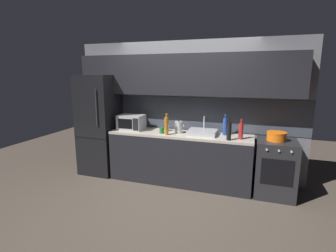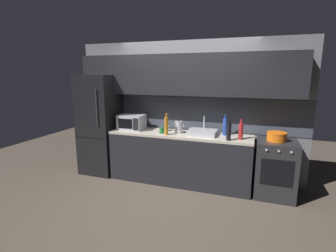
{
  "view_description": "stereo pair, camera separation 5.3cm",
  "coord_description": "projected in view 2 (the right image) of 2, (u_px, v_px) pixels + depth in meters",
  "views": [
    {
      "loc": [
        1.19,
        -3.24,
        1.91
      ],
      "look_at": [
        -0.22,
        0.9,
        1.01
      ],
      "focal_mm": 27.05,
      "sensor_mm": 36.0,
      "label": 1
    },
    {
      "loc": [
        1.24,
        -3.22,
        1.91
      ],
      "look_at": [
        -0.22,
        0.9,
        1.01
      ],
      "focal_mm": 27.05,
      "sensor_mm": 36.0,
      "label": 2
    }
  ],
  "objects": [
    {
      "name": "wine_bottle_blue",
      "position": [
        225.0,
        126.0,
        4.25
      ],
      "size": [
        0.07,
        0.07,
        0.35
      ],
      "color": "#234299",
      "rests_on": "counter_run"
    },
    {
      "name": "cooking_pot",
      "position": [
        277.0,
        137.0,
        3.89
      ],
      "size": [
        0.29,
        0.29,
        0.14
      ],
      "color": "orange",
      "rests_on": "oven_range"
    },
    {
      "name": "sink_basin",
      "position": [
        202.0,
        132.0,
        4.31
      ],
      "size": [
        0.48,
        0.38,
        0.3
      ],
      "color": "#ADAFB5",
      "rests_on": "counter_run"
    },
    {
      "name": "wine_bottle_amber",
      "position": [
        166.0,
        126.0,
        4.28
      ],
      "size": [
        0.07,
        0.07,
        0.37
      ],
      "color": "#B27019",
      "rests_on": "counter_run"
    },
    {
      "name": "refrigerator",
      "position": [
        100.0,
        124.0,
        4.93
      ],
      "size": [
        0.68,
        0.69,
        1.9
      ],
      "color": "black",
      "rests_on": "ground"
    },
    {
      "name": "back_wall",
      "position": [
        185.0,
        95.0,
        4.56
      ],
      "size": [
        4.22,
        0.44,
        2.5
      ],
      "color": "slate",
      "rests_on": "ground"
    },
    {
      "name": "counter_run",
      "position": [
        179.0,
        158.0,
        4.5
      ],
      "size": [
        2.48,
        0.6,
        0.9
      ],
      "color": "black",
      "rests_on": "ground"
    },
    {
      "name": "oven_range",
      "position": [
        275.0,
        169.0,
        3.99
      ],
      "size": [
        0.6,
        0.62,
        0.9
      ],
      "color": "#232326",
      "rests_on": "ground"
    },
    {
      "name": "wine_bottle_red",
      "position": [
        241.0,
        131.0,
        3.98
      ],
      "size": [
        0.07,
        0.07,
        0.33
      ],
      "color": "#A82323",
      "rests_on": "counter_run"
    },
    {
      "name": "kettle",
      "position": [
        179.0,
        127.0,
        4.41
      ],
      "size": [
        0.17,
        0.14,
        0.23
      ],
      "color": "#B7BABF",
      "rests_on": "counter_run"
    },
    {
      "name": "mug_green",
      "position": [
        162.0,
        130.0,
        4.4
      ],
      "size": [
        0.08,
        0.08,
        0.1
      ],
      "primitive_type": "cylinder",
      "color": "#1E6B2D",
      "rests_on": "counter_run"
    },
    {
      "name": "microwave",
      "position": [
        132.0,
        122.0,
        4.71
      ],
      "size": [
        0.46,
        0.35,
        0.27
      ],
      "color": "#A8AAAF",
      "rests_on": "counter_run"
    },
    {
      "name": "mug_clear",
      "position": [
        167.0,
        128.0,
        4.61
      ],
      "size": [
        0.08,
        0.08,
        0.09
      ],
      "primitive_type": "cylinder",
      "color": "silver",
      "rests_on": "counter_run"
    },
    {
      "name": "wine_bottle_dark",
      "position": [
        229.0,
        131.0,
        3.91
      ],
      "size": [
        0.07,
        0.07,
        0.35
      ],
      "color": "black",
      "rests_on": "counter_run"
    },
    {
      "name": "ground_plane",
      "position": [
        162.0,
        205.0,
        3.76
      ],
      "size": [
        10.0,
        10.0,
        0.0
      ],
      "primitive_type": "plane",
      "color": "#4C4238"
    }
  ]
}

